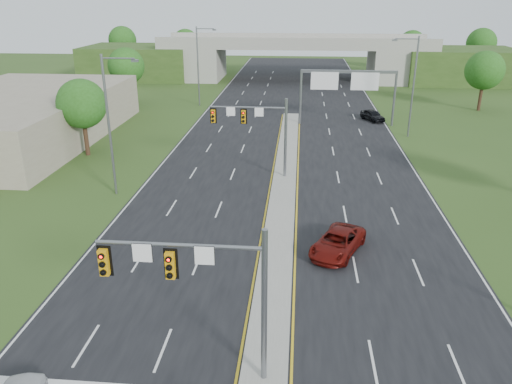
{
  "coord_description": "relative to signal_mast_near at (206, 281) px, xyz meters",
  "views": [
    {
      "loc": [
        1.14,
        -16.47,
        15.0
      ],
      "look_at": [
        -1.55,
        13.78,
        3.0
      ],
      "focal_mm": 35.0,
      "sensor_mm": 36.0,
      "label": 1
    }
  ],
  "objects": [
    {
      "name": "ground",
      "position": [
        2.26,
        0.07,
        -4.73
      ],
      "size": [
        240.0,
        240.0,
        0.0
      ],
      "primitive_type": "plane",
      "color": "#2D491A",
      "rests_on": "ground"
    },
    {
      "name": "car_far_a",
      "position": [
        6.01,
        11.56,
        -4.01
      ],
      "size": [
        4.16,
        5.53,
        1.4
      ],
      "primitive_type": "imported",
      "rotation": [
        0.0,
        0.0,
        -0.42
      ],
      "color": "#580C08",
      "rests_on": "road"
    },
    {
      "name": "tree_back_d",
      "position": [
        40.26,
        94.07,
        1.11
      ],
      "size": [
        6.0,
        6.0,
        8.85
      ],
      "color": "#382316",
      "rests_on": "ground"
    },
    {
      "name": "overpass",
      "position": [
        2.26,
        80.07,
        -1.17
      ],
      "size": [
        80.0,
        14.0,
        8.1
      ],
      "color": "gray",
      "rests_on": "ground"
    },
    {
      "name": "lightpole_l_far",
      "position": [
        -11.03,
        55.07,
        1.38
      ],
      "size": [
        2.85,
        0.25,
        11.0
      ],
      "color": "slate",
      "rests_on": "ground"
    },
    {
      "name": "lane_markings",
      "position": [
        1.66,
        28.99,
        -4.7
      ],
      "size": [
        23.72,
        160.0,
        0.01
      ],
      "color": "gold",
      "rests_on": "road"
    },
    {
      "name": "signal_mast_near",
      "position": [
        0.0,
        0.0,
        0.0
      ],
      "size": [
        6.62,
        0.6,
        7.0
      ],
      "color": "slate",
      "rests_on": "ground"
    },
    {
      "name": "lightpole_r_far",
      "position": [
        15.56,
        40.07,
        1.38
      ],
      "size": [
        2.85,
        0.25,
        11.0
      ],
      "color": "slate",
      "rests_on": "ground"
    },
    {
      "name": "commercial_building",
      "position": [
        -27.74,
        35.07,
        -2.23
      ],
      "size": [
        18.0,
        30.0,
        5.0
      ],
      "primitive_type": "cube",
      "color": "gray",
      "rests_on": "ground"
    },
    {
      "name": "tree_back_a",
      "position": [
        -35.74,
        94.07,
        1.11
      ],
      "size": [
        6.0,
        6.0,
        8.85
      ],
      "color": "#382316",
      "rests_on": "ground"
    },
    {
      "name": "tree_back_c",
      "position": [
        26.26,
        94.07,
        0.78
      ],
      "size": [
        5.6,
        5.6,
        8.32
      ],
      "color": "#382316",
      "rests_on": "ground"
    },
    {
      "name": "median",
      "position": [
        2.26,
        23.07,
        -4.63
      ],
      "size": [
        2.0,
        54.0,
        0.16
      ],
      "primitive_type": "cube",
      "color": "gray",
      "rests_on": "road"
    },
    {
      "name": "sign_gantry",
      "position": [
        8.95,
        44.99,
        0.51
      ],
      "size": [
        11.58,
        0.44,
        6.67
      ],
      "color": "slate",
      "rests_on": "ground"
    },
    {
      "name": "signal_mast_far",
      "position": [
        0.0,
        25.0,
        0.0
      ],
      "size": [
        6.62,
        0.6,
        7.0
      ],
      "color": "slate",
      "rests_on": "ground"
    },
    {
      "name": "tree_r_mid",
      "position": [
        28.26,
        55.07,
        0.78
      ],
      "size": [
        5.2,
        5.2,
        8.12
      ],
      "color": "#382316",
      "rests_on": "ground"
    },
    {
      "name": "lightpole_l_mid",
      "position": [
        -11.03,
        20.07,
        1.38
      ],
      "size": [
        2.85,
        0.25,
        11.0
      ],
      "color": "slate",
      "rests_on": "ground"
    },
    {
      "name": "road",
      "position": [
        2.26,
        35.07,
        -4.72
      ],
      "size": [
        24.0,
        160.0,
        0.02
      ],
      "primitive_type": "cube",
      "color": "black",
      "rests_on": "ground"
    },
    {
      "name": "tree_l_near",
      "position": [
        -17.74,
        30.07,
        0.45
      ],
      "size": [
        4.8,
        4.8,
        7.6
      ],
      "color": "#382316",
      "rests_on": "ground"
    },
    {
      "name": "tree_l_mid",
      "position": [
        -21.74,
        55.07,
        0.78
      ],
      "size": [
        5.2,
        5.2,
        8.12
      ],
      "color": "#382316",
      "rests_on": "ground"
    },
    {
      "name": "tree_back_b",
      "position": [
        -21.74,
        94.07,
        0.78
      ],
      "size": [
        5.6,
        5.6,
        8.32
      ],
      "color": "#382316",
      "rests_on": "ground"
    },
    {
      "name": "car_far_c",
      "position": [
        12.72,
        47.59,
        -4.02
      ],
      "size": [
        3.18,
        4.35,
        1.38
      ],
      "primitive_type": "imported",
      "rotation": [
        0.0,
        0.0,
        0.43
      ],
      "color": "black",
      "rests_on": "road"
    }
  ]
}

